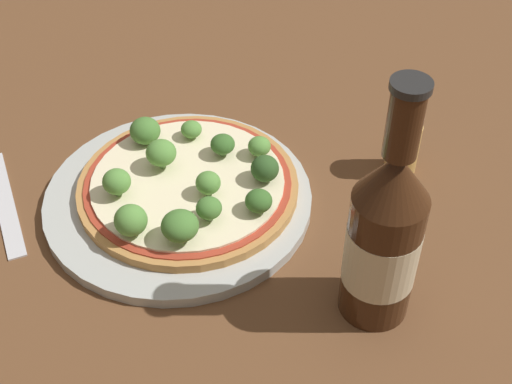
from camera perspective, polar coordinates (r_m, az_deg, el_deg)
name	(u,v)px	position (r m, az deg, el deg)	size (l,w,h in m)	color
ground_plane	(170,185)	(0.76, -6.92, 0.54)	(3.00, 3.00, 0.00)	brown
plate	(179,198)	(0.74, -6.22, -0.52)	(0.28, 0.28, 0.01)	#B2B7B2
pizza	(188,185)	(0.73, -5.46, 0.57)	(0.23, 0.23, 0.01)	#B77F42
broccoli_floret_0	(259,146)	(0.75, 0.27, 3.67)	(0.02, 0.02, 0.02)	#6B8E51
broccoli_floret_1	(265,169)	(0.72, 0.71, 1.88)	(0.03, 0.03, 0.03)	#6B8E51
broccoli_floret_2	(223,144)	(0.75, -2.68, 3.83)	(0.03, 0.03, 0.02)	#6B8E51
broccoli_floret_3	(117,182)	(0.71, -11.09, 0.81)	(0.03, 0.03, 0.03)	#6B8E51
broccoli_floret_4	(191,129)	(0.78, -5.20, 5.01)	(0.02, 0.02, 0.02)	#6B8E51
broccoli_floret_5	(131,220)	(0.67, -9.99, -2.25)	(0.03, 0.03, 0.03)	#6B8E51
broccoli_floret_6	(180,226)	(0.66, -6.11, -2.71)	(0.04, 0.04, 0.03)	#6B8E51
broccoli_floret_7	(145,131)	(0.77, -8.87, 4.86)	(0.03, 0.03, 0.03)	#6B8E51
broccoli_floret_8	(259,201)	(0.69, 0.21, -0.72)	(0.03, 0.03, 0.02)	#6B8E51
broccoli_floret_9	(161,155)	(0.73, -7.62, 2.98)	(0.03, 0.03, 0.03)	#6B8E51
broccoli_floret_10	(208,183)	(0.70, -3.85, 0.72)	(0.03, 0.03, 0.03)	#6B8E51
broccoli_floret_11	(209,208)	(0.68, -3.79, -1.31)	(0.03, 0.03, 0.03)	#6B8E51
beer_bottle	(384,236)	(0.59, 10.22, -3.52)	(0.06, 0.06, 0.24)	#381E0F
pepper_shaker	(404,143)	(0.77, 11.75, 3.86)	(0.03, 0.03, 0.08)	tan
fork	(5,202)	(0.78, -19.46, -0.77)	(0.08, 0.16, 0.00)	silver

